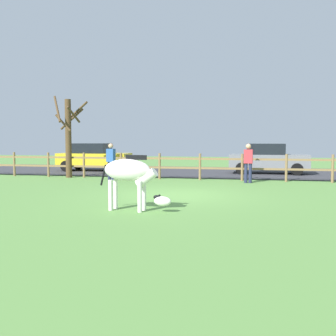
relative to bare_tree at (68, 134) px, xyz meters
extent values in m
plane|color=#5B8C42|center=(6.14, -4.90, -2.07)|extent=(60.00, 60.00, 0.00)
cube|color=#38383D|center=(6.14, 4.40, -2.04)|extent=(28.00, 7.40, 0.05)
cylinder|color=olive|center=(-3.00, 0.10, -1.47)|extent=(0.11, 0.11, 1.19)
cylinder|color=olive|center=(-1.14, 0.10, -1.47)|extent=(0.11, 0.11, 1.19)
cylinder|color=olive|center=(0.72, 0.10, -1.47)|extent=(0.11, 0.11, 1.19)
cylinder|color=olive|center=(2.58, 0.10, -1.47)|extent=(0.11, 0.11, 1.19)
cylinder|color=olive|center=(4.45, 0.10, -1.47)|extent=(0.11, 0.11, 1.19)
cylinder|color=olive|center=(6.31, 0.10, -1.47)|extent=(0.11, 0.11, 1.19)
cylinder|color=olive|center=(8.17, 0.10, -1.47)|extent=(0.11, 0.11, 1.19)
cylinder|color=olive|center=(10.03, 0.10, -1.47)|extent=(0.11, 0.11, 1.19)
cylinder|color=olive|center=(11.89, 0.10, -1.47)|extent=(0.11, 0.11, 1.19)
cube|color=olive|center=(5.38, 0.10, -1.53)|extent=(20.48, 0.06, 0.09)
cube|color=olive|center=(5.38, 0.10, -1.11)|extent=(20.48, 0.06, 0.09)
cylinder|color=#513A23|center=(0.00, -0.02, -0.20)|extent=(0.29, 0.29, 3.72)
cylinder|color=#513A23|center=(-0.07, 0.53, 0.75)|extent=(1.18, 0.25, 1.05)
cylinder|color=#513A23|center=(0.19, 0.59, 1.13)|extent=(1.30, 0.48, 0.92)
cylinder|color=#513A23|center=(0.35, -0.15, 0.92)|extent=(0.38, 0.80, 0.74)
cylinder|color=#513A23|center=(-0.38, -0.34, 1.18)|extent=(0.77, 0.88, 1.31)
cylinder|color=#513A23|center=(-0.06, -0.40, 0.53)|extent=(0.86, 0.24, 0.82)
ellipsoid|color=white|center=(5.52, -7.92, -1.03)|extent=(1.29, 0.62, 0.56)
cylinder|color=white|center=(5.93, -7.82, -1.68)|extent=(0.11, 0.11, 0.78)
cylinder|color=white|center=(5.90, -8.10, -1.68)|extent=(0.11, 0.11, 0.78)
cylinder|color=white|center=(5.14, -7.73, -1.68)|extent=(0.11, 0.11, 0.78)
cylinder|color=white|center=(5.11, -8.01, -1.68)|extent=(0.11, 0.11, 0.78)
cylinder|color=white|center=(6.04, -7.98, -1.22)|extent=(0.61, 0.30, 0.51)
ellipsoid|color=white|center=(6.46, -8.03, -1.79)|extent=(0.46, 0.25, 0.24)
cube|color=black|center=(5.77, -7.95, -0.71)|extent=(0.56, 0.10, 0.12)
cylinder|color=black|center=(4.85, -7.84, -1.18)|extent=(0.20, 0.07, 0.54)
cylinder|color=black|center=(5.88, -6.28, -2.04)|extent=(0.01, 0.01, 0.06)
cylinder|color=black|center=(5.88, -6.32, -2.04)|extent=(0.01, 0.01, 0.06)
ellipsoid|color=black|center=(5.88, -6.30, -1.95)|extent=(0.18, 0.10, 0.12)
sphere|color=black|center=(5.97, -6.30, -1.90)|extent=(0.07, 0.07, 0.07)
cube|color=yellow|center=(-0.21, 3.62, -1.37)|extent=(4.05, 1.82, 0.70)
cube|color=black|center=(-0.36, 3.61, -0.74)|extent=(1.95, 1.62, 0.56)
cylinder|color=black|center=(1.11, 4.51, -1.72)|extent=(0.61, 0.20, 0.60)
cylinder|color=black|center=(1.16, 2.81, -1.72)|extent=(0.61, 0.20, 0.60)
cylinder|color=black|center=(-1.59, 4.43, -1.72)|extent=(0.61, 0.20, 0.60)
cylinder|color=black|center=(-1.54, 2.73, -1.72)|extent=(0.61, 0.20, 0.60)
cube|color=slate|center=(9.43, 3.74, -1.37)|extent=(4.02, 1.75, 0.70)
cube|color=black|center=(9.28, 3.74, -0.74)|extent=(1.92, 1.59, 0.56)
cylinder|color=black|center=(10.79, 4.58, -1.72)|extent=(0.60, 0.19, 0.60)
cylinder|color=black|center=(10.76, 2.88, -1.72)|extent=(0.60, 0.19, 0.60)
cylinder|color=black|center=(8.09, 4.61, -1.72)|extent=(0.60, 0.19, 0.60)
cylinder|color=black|center=(8.07, 2.91, -1.72)|extent=(0.60, 0.19, 0.60)
cylinder|color=#232847|center=(2.34, -0.78, -1.66)|extent=(0.14, 0.14, 0.82)
cylinder|color=#232847|center=(2.52, -0.81, -1.66)|extent=(0.14, 0.14, 0.82)
cube|color=#2D569E|center=(2.43, -0.79, -0.96)|extent=(0.40, 0.29, 0.58)
sphere|color=tan|center=(2.43, -0.79, -0.54)|extent=(0.22, 0.22, 0.22)
cylinder|color=#232847|center=(8.35, -0.66, -1.66)|extent=(0.14, 0.14, 0.82)
cylinder|color=#232847|center=(8.52, -0.67, -1.66)|extent=(0.14, 0.14, 0.82)
cube|color=#B7333D|center=(8.44, -0.67, -0.96)|extent=(0.37, 0.24, 0.58)
sphere|color=tan|center=(8.44, -0.67, -0.54)|extent=(0.22, 0.22, 0.22)
camera|label=1|loc=(8.62, -17.37, -0.29)|focal=42.05mm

